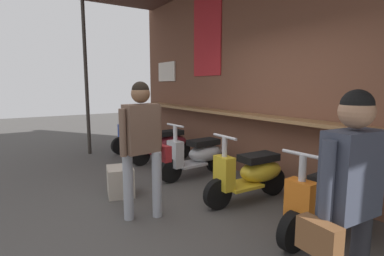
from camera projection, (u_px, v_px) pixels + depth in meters
ground_plane at (184, 217)px, 3.68m from camera, size 27.68×27.68×0.00m
market_stall_facade at (292, 54)px, 4.40m from camera, size 9.89×2.32×3.76m
scooter_blue at (142, 135)px, 7.31m from camera, size 0.49×1.40×0.97m
scooter_maroon at (165, 143)px, 6.31m from camera, size 0.47×1.40×0.97m
scooter_silver at (198, 155)px, 5.28m from camera, size 0.49×1.40×0.97m
scooter_yellow at (252, 173)px, 4.17m from camera, size 0.46×1.40×0.97m
scooter_orange at (327, 199)px, 3.22m from camera, size 0.48×1.40×0.97m
shopper_with_handbag at (349, 191)px, 1.88m from camera, size 0.27×0.64×1.59m
shopper_browsing at (143, 137)px, 3.54m from camera, size 0.33×0.66×1.65m
merchandise_crate at (120, 181)px, 4.41m from camera, size 0.53×0.46×0.42m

